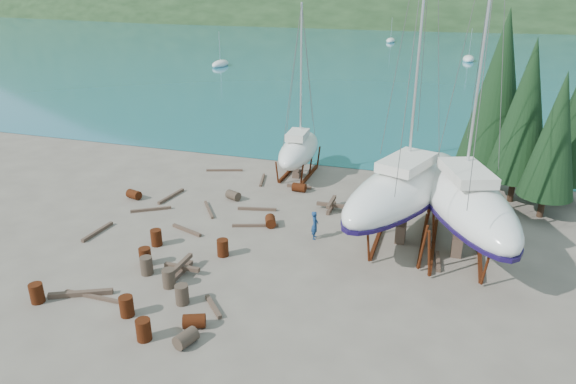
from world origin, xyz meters
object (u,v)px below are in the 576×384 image
(large_sailboat_near, at_px, (406,187))
(small_sailboat_shore, at_px, (299,149))
(large_sailboat_far, at_px, (463,198))
(worker, at_px, (315,225))

(large_sailboat_near, height_order, small_sailboat_shore, large_sailboat_near)
(large_sailboat_far, bearing_deg, worker, 167.25)
(large_sailboat_far, xyz_separation_m, worker, (-7.27, -0.99, -2.10))
(large_sailboat_far, xyz_separation_m, small_sailboat_shore, (-11.00, 8.27, -0.96))
(large_sailboat_far, bearing_deg, small_sailboat_shore, 122.55)
(large_sailboat_far, relative_size, worker, 11.25)
(large_sailboat_near, height_order, large_sailboat_far, large_sailboat_near)
(large_sailboat_near, bearing_deg, small_sailboat_shore, 156.51)
(worker, bearing_deg, small_sailboat_shore, 13.14)
(large_sailboat_near, distance_m, worker, 5.15)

